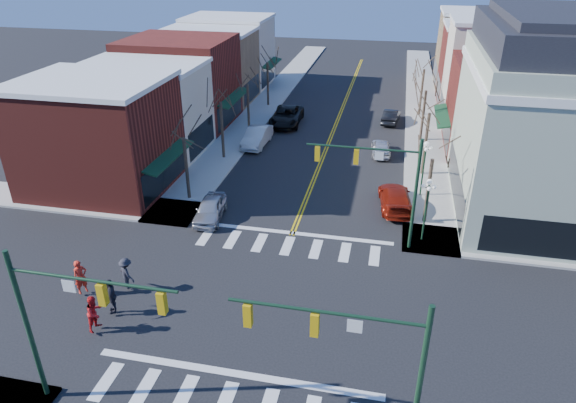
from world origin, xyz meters
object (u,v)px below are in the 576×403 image
Objects in this scene: car_left_far at (287,116)px; pedestrian_dark_b at (127,273)px; lamppost_corner at (427,200)px; car_right_far at (391,116)px; car_left_mid at (257,137)px; car_left_near at (210,209)px; car_right_mid at (381,147)px; victorian_corner at (564,120)px; pedestrian_red_b at (95,313)px; lamppost_midblock at (425,159)px; car_right_near at (395,198)px; pedestrian_red_a at (81,277)px; pedestrian_dark_a at (111,296)px.

pedestrian_dark_b is (-2.55, -29.16, 0.20)m from car_left_far.
lamppost_corner reaches higher than car_right_far.
pedestrian_dark_b reaches higher than car_right_far.
car_left_mid is 15.05m from car_right_far.
car_left_near is 20.63m from car_left_far.
car_left_far is at bearing 79.60° from car_left_mid.
car_right_far is at bearing -98.20° from car_right_mid.
car_right_far is at bearing 122.28° from victorian_corner.
pedestrian_red_b is (-12.94, -35.23, 0.39)m from car_right_far.
lamppost_midblock is 3.60m from car_right_near.
lamppost_corner is 2.37× the size of pedestrian_dark_b.
car_left_far is 3.39× the size of pedestrian_dark_b.
pedestrian_dark_b is (-15.74, -14.96, -1.90)m from lamppost_midblock.
car_right_mid is (-3.28, 7.79, -2.28)m from lamppost_midblock.
car_right_far is (10.49, 2.72, -0.16)m from car_left_far.
lamppost_midblock is at bearing 176.55° from victorian_corner.
victorian_corner is 3.29× the size of lamppost_corner.
pedestrian_red_b reaches higher than car_left_mid.
car_right_mid is (-11.58, 8.29, -5.98)m from victorian_corner.
car_left_far reaches higher than car_right_far.
pedestrian_red_a is 1.03× the size of pedestrian_red_b.
car_left_near is at bearing 142.89° from pedestrian_dark_a.
car_left_near is 1.06× the size of car_right_mid.
lamppost_midblock is 1.02× the size of car_left_near.
car_right_far is 2.18× the size of pedestrian_red_a.
car_right_far is (-2.70, 23.42, -2.26)m from lamppost_corner.
victorian_corner is at bearing -43.85° from pedestrian_red_b.
lamppost_midblock reaches higher than pedestrian_dark_a.
lamppost_midblock is (-8.30, 0.50, -3.70)m from victorian_corner.
lamppost_midblock is at bearing -26.01° from car_left_mid.
victorian_corner is 25.01m from car_left_mid.
car_left_mid is at bearing 85.89° from car_left_near.
car_left_near is (-14.09, 0.09, -2.24)m from lamppost_corner.
car_left_mid is (-22.90, 8.21, -5.82)m from victorian_corner.
victorian_corner reaches higher than car_left_far.
lamppost_corner is at bearing -59.44° from car_left_far.
pedestrian_dark_a is at bearing -90.27° from car_left_mid.
lamppost_midblock is at bearing -103.91° from pedestrian_dark_b.
lamppost_corner and lamppost_midblock have the same top height.
car_left_near is at bearing 14.10° from pedestrian_red_a.
pedestrian_dark_a is 2.03m from pedestrian_dark_b.
victorian_corner is at bearing 8.60° from car_left_near.
lamppost_midblock is 19.50m from car_left_far.
pedestrian_dark_a reaches higher than car_right_mid.
pedestrian_dark_a is (-1.41, -10.56, 0.41)m from car_left_near.
victorian_corner is at bearing -23.46° from pedestrian_red_a.
pedestrian_dark_a is at bearing 76.03° from car_right_far.
lamppost_corner is 6.50m from lamppost_midblock.
lamppost_corner is 1.00× the size of lamppost_midblock.
victorian_corner reaches higher than car_right_mid.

